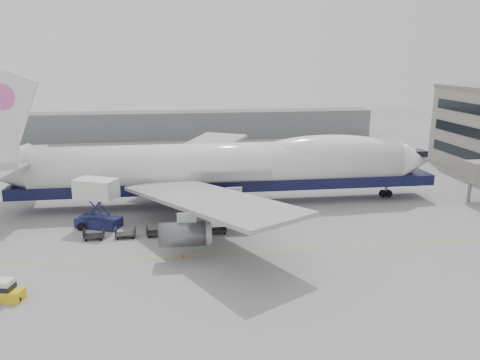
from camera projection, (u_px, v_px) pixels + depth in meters
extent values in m
plane|color=gray|center=(232.00, 233.00, 56.50)|extent=(260.00, 260.00, 0.00)
cube|color=gold|center=(239.00, 253.00, 50.75)|extent=(60.00, 0.15, 0.01)
cylinder|color=slate|center=(469.00, 192.00, 68.47)|extent=(0.50, 0.50, 3.00)
cube|color=slate|center=(162.00, 125.00, 121.39)|extent=(110.00, 8.00, 7.00)
cylinder|color=white|center=(222.00, 165.00, 66.55)|extent=(52.00, 6.40, 6.40)
cube|color=black|center=(229.00, 182.00, 67.33)|extent=(60.00, 5.76, 1.50)
cone|color=white|center=(414.00, 160.00, 70.32)|extent=(6.00, 6.40, 6.40)
ellipsoid|color=white|center=(328.00, 150.00, 68.13)|extent=(20.67, 5.78, 4.56)
cube|color=white|center=(0.00, 116.00, 60.87)|extent=(10.52, 0.50, 13.56)
cylinder|color=#E659AC|center=(1.00, 97.00, 60.30)|extent=(3.40, 0.30, 3.40)
cube|color=#9EA0A3|center=(208.00, 200.00, 52.63)|extent=(20.35, 26.74, 2.26)
cube|color=#9EA0A3|center=(196.00, 151.00, 80.00)|extent=(20.35, 26.74, 2.26)
cylinder|color=#595B60|center=(179.00, 158.00, 84.69)|extent=(4.80, 2.60, 2.60)
cylinder|color=#595B60|center=(216.00, 168.00, 76.84)|extent=(4.80, 2.60, 2.60)
cylinder|color=#595B60|center=(230.00, 205.00, 57.68)|extent=(4.80, 2.60, 2.60)
cylinder|color=#595B60|center=(182.00, 234.00, 48.27)|extent=(4.80, 2.60, 2.60)
cylinder|color=slate|center=(386.00, 189.00, 70.93)|extent=(0.36, 0.36, 2.50)
cylinder|color=black|center=(386.00, 193.00, 71.11)|extent=(1.10, 0.45, 1.10)
cylinder|color=slate|center=(203.00, 202.00, 64.41)|extent=(0.36, 0.36, 2.50)
cylinder|color=black|center=(203.00, 207.00, 64.59)|extent=(1.10, 0.45, 1.10)
cylinder|color=slate|center=(200.00, 190.00, 70.16)|extent=(0.36, 0.36, 2.50)
cylinder|color=black|center=(200.00, 195.00, 70.34)|extent=(1.10, 0.45, 1.10)
cube|color=#191D4C|center=(99.00, 222.00, 58.54)|extent=(6.00, 4.55, 1.19)
cube|color=silver|center=(96.00, 188.00, 57.42)|extent=(5.69, 4.57, 2.38)
cube|color=#191D4C|center=(96.00, 208.00, 56.84)|extent=(3.58, 1.66, 4.26)
cube|color=#191D4C|center=(99.00, 203.00, 59.12)|extent=(3.58, 1.66, 4.26)
cube|color=slate|center=(98.00, 185.00, 59.08)|extent=(2.90, 2.23, 0.15)
cylinder|color=black|center=(81.00, 227.00, 57.28)|extent=(0.97, 0.38, 0.97)
cylinder|color=black|center=(84.00, 221.00, 59.35)|extent=(0.97, 0.38, 0.97)
cylinder|color=black|center=(114.00, 225.00, 57.78)|extent=(0.97, 0.38, 0.97)
cylinder|color=black|center=(116.00, 220.00, 59.86)|extent=(0.97, 0.38, 0.97)
cube|color=yellow|center=(8.00, 295.00, 40.80)|extent=(2.86, 1.96, 1.02)
cube|color=silver|center=(4.00, 285.00, 40.59)|extent=(1.75, 1.61, 0.93)
cube|color=black|center=(4.00, 287.00, 40.64)|extent=(1.86, 1.72, 0.47)
cylinder|color=black|center=(0.00, 294.00, 41.30)|extent=(0.65, 0.28, 0.65)
cylinder|color=black|center=(17.00, 300.00, 40.39)|extent=(0.65, 0.28, 0.65)
cylinder|color=black|center=(22.00, 293.00, 41.55)|extent=(0.65, 0.28, 0.65)
cone|color=#E35B0B|center=(183.00, 255.00, 49.65)|extent=(0.32, 0.32, 0.50)
cube|color=#E35B0B|center=(183.00, 257.00, 49.71)|extent=(0.34, 0.34, 0.03)
cube|color=#2D2D30|center=(94.00, 236.00, 54.52)|extent=(2.30, 1.35, 0.18)
cube|color=#2D2D30|center=(84.00, 233.00, 54.28)|extent=(0.08, 1.35, 0.90)
cube|color=#2D2D30|center=(103.00, 232.00, 54.56)|extent=(0.08, 1.35, 0.90)
cylinder|color=black|center=(86.00, 240.00, 53.96)|extent=(0.30, 0.12, 0.30)
cylinder|color=black|center=(87.00, 237.00, 55.01)|extent=(0.30, 0.12, 0.30)
cylinder|color=black|center=(101.00, 240.00, 54.18)|extent=(0.30, 0.12, 0.30)
cylinder|color=black|center=(102.00, 236.00, 55.24)|extent=(0.30, 0.12, 0.30)
cube|color=#2D2D30|center=(125.00, 234.00, 54.99)|extent=(2.30, 1.35, 0.18)
cube|color=#2D2D30|center=(116.00, 231.00, 54.75)|extent=(0.08, 1.35, 0.90)
cube|color=#2D2D30|center=(135.00, 231.00, 55.03)|extent=(0.08, 1.35, 0.90)
cylinder|color=black|center=(118.00, 239.00, 54.43)|extent=(0.30, 0.12, 0.30)
cylinder|color=black|center=(119.00, 235.00, 55.48)|extent=(0.30, 0.12, 0.30)
cylinder|color=black|center=(133.00, 238.00, 54.65)|extent=(0.30, 0.12, 0.30)
cylinder|color=black|center=(133.00, 235.00, 55.70)|extent=(0.30, 0.12, 0.30)
cube|color=#2D2D30|center=(157.00, 233.00, 55.46)|extent=(2.30, 1.35, 0.18)
cube|color=#2D2D30|center=(147.00, 230.00, 55.21)|extent=(0.08, 1.35, 0.90)
cube|color=#2D2D30|center=(166.00, 229.00, 55.50)|extent=(0.08, 1.35, 0.90)
cylinder|color=black|center=(149.00, 237.00, 54.90)|extent=(0.30, 0.12, 0.30)
cylinder|color=black|center=(150.00, 234.00, 55.95)|extent=(0.30, 0.12, 0.30)
cylinder|color=black|center=(164.00, 236.00, 55.12)|extent=(0.30, 0.12, 0.30)
cylinder|color=black|center=(164.00, 233.00, 56.17)|extent=(0.30, 0.12, 0.30)
cube|color=#2D2D30|center=(187.00, 231.00, 55.93)|extent=(2.30, 1.35, 0.18)
cube|color=#2D2D30|center=(178.00, 229.00, 55.68)|extent=(0.08, 1.35, 0.90)
cube|color=#2D2D30|center=(196.00, 228.00, 55.97)|extent=(0.08, 1.35, 0.90)
cylinder|color=black|center=(180.00, 236.00, 55.37)|extent=(0.30, 0.12, 0.30)
cylinder|color=black|center=(180.00, 232.00, 56.42)|extent=(0.30, 0.12, 0.30)
cylinder|color=black|center=(194.00, 235.00, 55.59)|extent=(0.30, 0.12, 0.30)
cylinder|color=black|center=(194.00, 232.00, 56.64)|extent=(0.30, 0.12, 0.30)
cube|color=#2D2D30|center=(217.00, 230.00, 56.40)|extent=(2.30, 1.35, 0.18)
cube|color=#2D2D30|center=(208.00, 227.00, 56.15)|extent=(0.08, 1.35, 0.90)
cube|color=#2D2D30|center=(226.00, 226.00, 56.44)|extent=(0.08, 1.35, 0.90)
cylinder|color=black|center=(210.00, 234.00, 55.84)|extent=(0.30, 0.12, 0.30)
cylinder|color=black|center=(210.00, 231.00, 56.89)|extent=(0.30, 0.12, 0.30)
cylinder|color=black|center=(224.00, 233.00, 56.06)|extent=(0.30, 0.12, 0.30)
cylinder|color=black|center=(224.00, 230.00, 57.11)|extent=(0.30, 0.12, 0.30)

